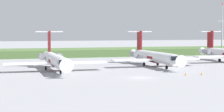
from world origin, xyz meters
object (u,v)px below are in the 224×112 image
at_px(regional_jet_fourth, 154,56).
at_px(safety_cone_front_marker, 186,74).
at_px(regional_jet_third, 55,59).
at_px(safety_cone_mid_marker, 202,74).
at_px(antenna_mast, 222,33).

distance_m(regional_jet_fourth, safety_cone_front_marker, 20.83).
distance_m(regional_jet_third, safety_cone_mid_marker, 32.45).
bearing_deg(regional_jet_third, safety_cone_front_marker, -34.84).
height_order(antenna_mast, safety_cone_front_marker, antenna_mast).
distance_m(safety_cone_front_marker, safety_cone_mid_marker, 3.39).
bearing_deg(safety_cone_front_marker, safety_cone_mid_marker, -6.87).
bearing_deg(safety_cone_front_marker, regional_jet_fourth, 85.83).
distance_m(regional_jet_third, regional_jet_fourth, 25.88).
xyz_separation_m(safety_cone_front_marker, safety_cone_mid_marker, (3.37, -0.41, 0.00)).
xyz_separation_m(antenna_mast, safety_cone_front_marker, (-45.35, -59.27, -7.84)).
height_order(regional_jet_third, safety_cone_mid_marker, regional_jet_third).
xyz_separation_m(regional_jet_fourth, safety_cone_mid_marker, (1.86, -21.05, -2.26)).
bearing_deg(regional_jet_fourth, antenna_mast, 41.37).
xyz_separation_m(regional_jet_third, antenna_mast, (69.43, 42.51, 5.58)).
height_order(regional_jet_third, antenna_mast, antenna_mast).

